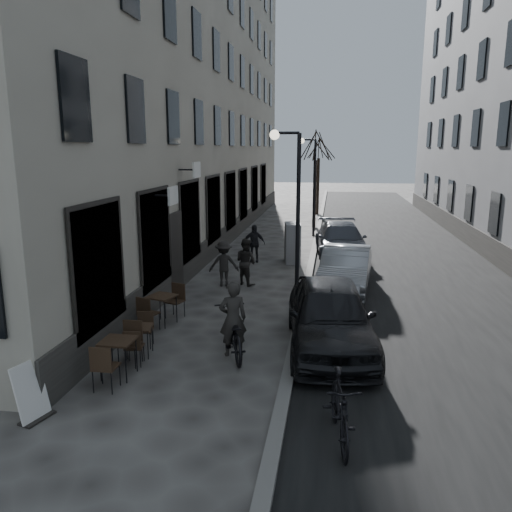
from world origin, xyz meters
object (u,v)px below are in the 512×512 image
(tree_near, at_px, (316,147))
(pedestrian_mid, at_px, (224,264))
(utility_cabinet, at_px, (293,243))
(pedestrian_far, at_px, (254,243))
(bistro_set_c, at_px, (162,307))
(streetlamp_far, at_px, (311,176))
(sign_board, at_px, (32,397))
(pedestrian_near, at_px, (246,262))
(car_far, at_px, (341,241))
(streetlamp_near, at_px, (292,199))
(car_near, at_px, (330,315))
(bicycle, at_px, (233,333))
(tree_far, at_px, (319,147))
(moped, at_px, (340,409))
(car_mid, at_px, (345,269))
(bistro_set_a, at_px, (118,354))
(bistro_set_b, at_px, (140,338))

(tree_near, distance_m, pedestrian_mid, 14.09)
(utility_cabinet, height_order, pedestrian_far, utility_cabinet)
(bistro_set_c, bearing_deg, utility_cabinet, 87.46)
(streetlamp_far, xyz_separation_m, sign_board, (-3.84, -19.16, -2.75))
(pedestrian_near, xyz_separation_m, car_far, (3.26, 4.93, -0.08))
(bistro_set_c, relative_size, car_far, 0.33)
(streetlamp_near, height_order, pedestrian_near, streetlamp_near)
(car_near, height_order, car_far, car_near)
(tree_near, bearing_deg, streetlamp_far, -91.38)
(bicycle, bearing_deg, utility_cabinet, -113.31)
(pedestrian_near, bearing_deg, bicycle, 131.67)
(pedestrian_near, distance_m, pedestrian_far, 3.50)
(pedestrian_mid, relative_size, car_far, 0.31)
(tree_far, xyz_separation_m, car_far, (1.48, -14.09, -3.94))
(tree_far, bearing_deg, streetlamp_far, -90.46)
(streetlamp_near, xyz_separation_m, car_near, (1.17, -3.23, -2.35))
(streetlamp_near, relative_size, utility_cabinet, 3.15)
(tree_far, distance_m, bicycle, 25.30)
(pedestrian_near, height_order, moped, pedestrian_near)
(car_mid, relative_size, car_far, 0.87)
(bicycle, bearing_deg, pedestrian_far, -103.84)
(bistro_set_a, relative_size, sign_board, 1.55)
(tree_far, xyz_separation_m, pedestrian_near, (-1.79, -19.01, -3.86))
(tree_near, xyz_separation_m, car_mid, (1.56, -13.21, -3.95))
(bistro_set_b, distance_m, pedestrian_near, 6.42)
(sign_board, height_order, moped, moped)
(bistro_set_a, distance_m, bistro_set_b, 1.09)
(bistro_set_c, bearing_deg, car_far, 79.56)
(bistro_set_c, height_order, car_mid, car_mid)
(bistro_set_c, xyz_separation_m, pedestrian_mid, (0.81, 3.94, 0.29))
(bistro_set_b, xyz_separation_m, car_near, (4.22, 1.06, 0.39))
(car_near, bearing_deg, car_mid, 79.10)
(utility_cabinet, xyz_separation_m, moped, (1.79, -12.64, -0.26))
(bistro_set_b, distance_m, bistro_set_c, 2.04)
(bistro_set_a, distance_m, car_mid, 8.56)
(tree_near, relative_size, bistro_set_b, 4.06)
(pedestrian_near, distance_m, car_near, 5.96)
(pedestrian_far, bearing_deg, streetlamp_far, 63.86)
(bistro_set_a, xyz_separation_m, moped, (4.43, -1.64, 0.07))
(streetlamp_near, height_order, streetlamp_far, same)
(pedestrian_far, distance_m, car_far, 3.82)
(streetlamp_far, bearing_deg, car_near, -85.60)
(streetlamp_near, relative_size, bicycle, 2.55)
(car_mid, bearing_deg, bicycle, -108.46)
(tree_near, bearing_deg, bistro_set_a, -98.74)
(bistro_set_c, xyz_separation_m, pedestrian_near, (1.51, 4.24, 0.32))
(pedestrian_mid, height_order, car_near, car_near)
(tree_far, height_order, car_mid, tree_far)
(streetlamp_far, height_order, pedestrian_far, streetlamp_far)
(bistro_set_a, bearing_deg, utility_cabinet, 76.73)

